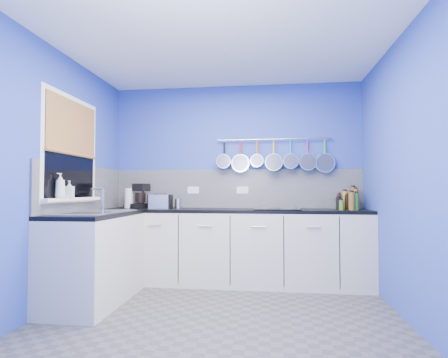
% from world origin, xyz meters
% --- Properties ---
extents(floor, '(3.20, 3.00, 0.02)m').
position_xyz_m(floor, '(0.00, 0.00, -0.01)').
color(floor, '#47474C').
rests_on(floor, ground).
extents(ceiling, '(3.20, 3.00, 0.02)m').
position_xyz_m(ceiling, '(0.00, 0.00, 2.51)').
color(ceiling, white).
rests_on(ceiling, ground).
extents(wall_back, '(3.20, 0.02, 2.50)m').
position_xyz_m(wall_back, '(0.00, 1.51, 1.25)').
color(wall_back, '#2D43AE').
rests_on(wall_back, ground).
extents(wall_front, '(3.20, 0.02, 2.50)m').
position_xyz_m(wall_front, '(0.00, -1.51, 1.25)').
color(wall_front, '#2D43AE').
rests_on(wall_front, ground).
extents(wall_left, '(0.02, 3.00, 2.50)m').
position_xyz_m(wall_left, '(-1.61, 0.00, 1.25)').
color(wall_left, '#2D43AE').
rests_on(wall_left, ground).
extents(wall_right, '(0.02, 3.00, 2.50)m').
position_xyz_m(wall_right, '(1.61, 0.00, 1.25)').
color(wall_right, '#2D43AE').
rests_on(wall_right, ground).
extents(backsplash_back, '(3.20, 0.02, 0.50)m').
position_xyz_m(backsplash_back, '(0.00, 1.49, 1.15)').
color(backsplash_back, '#9A9DA4').
rests_on(backsplash_back, wall_back).
extents(backsplash_left, '(0.02, 1.80, 0.50)m').
position_xyz_m(backsplash_left, '(-1.59, 0.60, 1.15)').
color(backsplash_left, '#9A9DA4').
rests_on(backsplash_left, wall_left).
extents(cabinet_run_back, '(3.20, 0.60, 0.86)m').
position_xyz_m(cabinet_run_back, '(0.00, 1.20, 0.43)').
color(cabinet_run_back, beige).
rests_on(cabinet_run_back, ground).
extents(worktop_back, '(3.20, 0.60, 0.04)m').
position_xyz_m(worktop_back, '(0.00, 1.20, 0.88)').
color(worktop_back, black).
rests_on(worktop_back, cabinet_run_back).
extents(cabinet_run_left, '(0.60, 1.20, 0.86)m').
position_xyz_m(cabinet_run_left, '(-1.30, 0.30, 0.43)').
color(cabinet_run_left, beige).
rests_on(cabinet_run_left, ground).
extents(worktop_left, '(0.60, 1.20, 0.04)m').
position_xyz_m(worktop_left, '(-1.30, 0.30, 0.88)').
color(worktop_left, black).
rests_on(worktop_left, cabinet_run_left).
extents(window_frame, '(0.01, 1.00, 1.10)m').
position_xyz_m(window_frame, '(-1.58, 0.30, 1.55)').
color(window_frame, white).
rests_on(window_frame, wall_left).
extents(window_glass, '(0.01, 0.90, 1.00)m').
position_xyz_m(window_glass, '(-1.57, 0.30, 1.55)').
color(window_glass, black).
rests_on(window_glass, wall_left).
extents(bamboo_blind, '(0.01, 0.90, 0.55)m').
position_xyz_m(bamboo_blind, '(-1.56, 0.30, 1.77)').
color(bamboo_blind, '#B27742').
rests_on(bamboo_blind, wall_left).
extents(window_sill, '(0.10, 0.98, 0.03)m').
position_xyz_m(window_sill, '(-1.55, 0.30, 1.04)').
color(window_sill, white).
rests_on(window_sill, wall_left).
extents(sink_unit, '(0.50, 0.95, 0.01)m').
position_xyz_m(sink_unit, '(-1.30, 0.30, 0.90)').
color(sink_unit, silver).
rests_on(sink_unit, worktop_left).
extents(mixer_tap, '(0.12, 0.08, 0.26)m').
position_xyz_m(mixer_tap, '(-1.14, 0.12, 1.03)').
color(mixer_tap, silver).
rests_on(mixer_tap, worktop_left).
extents(socket_left, '(0.15, 0.01, 0.09)m').
position_xyz_m(socket_left, '(-0.55, 1.48, 1.13)').
color(socket_left, white).
rests_on(socket_left, backsplash_back).
extents(socket_right, '(0.15, 0.01, 0.09)m').
position_xyz_m(socket_right, '(0.10, 1.48, 1.13)').
color(socket_right, white).
rests_on(socket_right, backsplash_back).
extents(pot_rail, '(1.45, 0.02, 0.02)m').
position_xyz_m(pot_rail, '(0.50, 1.45, 1.78)').
color(pot_rail, silver).
rests_on(pot_rail, wall_back).
extents(soap_bottle_a, '(0.11, 0.11, 0.24)m').
position_xyz_m(soap_bottle_a, '(-1.53, 0.04, 1.17)').
color(soap_bottle_a, white).
rests_on(soap_bottle_a, window_sill).
extents(soap_bottle_b, '(0.09, 0.09, 0.17)m').
position_xyz_m(soap_bottle_b, '(-1.53, 0.20, 1.14)').
color(soap_bottle_b, white).
rests_on(soap_bottle_b, window_sill).
extents(paper_towel, '(0.13, 0.13, 0.25)m').
position_xyz_m(paper_towel, '(-1.34, 1.26, 1.03)').
color(paper_towel, white).
rests_on(paper_towel, worktop_back).
extents(coffee_maker, '(0.23, 0.24, 0.31)m').
position_xyz_m(coffee_maker, '(-1.18, 1.25, 1.06)').
color(coffee_maker, black).
rests_on(coffee_maker, worktop_back).
extents(toaster, '(0.29, 0.19, 0.17)m').
position_xyz_m(toaster, '(-0.92, 1.24, 0.99)').
color(toaster, silver).
rests_on(toaster, worktop_back).
extents(canister, '(0.09, 0.09, 0.12)m').
position_xyz_m(canister, '(-0.71, 1.32, 0.96)').
color(canister, silver).
rests_on(canister, worktop_back).
extents(hob, '(0.54, 0.47, 0.01)m').
position_xyz_m(hob, '(0.53, 1.14, 0.91)').
color(hob, black).
rests_on(hob, worktop_back).
extents(pan_0, '(0.19, 0.11, 0.38)m').
position_xyz_m(pan_0, '(-0.13, 1.44, 1.59)').
color(pan_0, silver).
rests_on(pan_0, pot_rail).
extents(pan_1, '(0.23, 0.07, 0.42)m').
position_xyz_m(pan_1, '(0.08, 1.44, 1.57)').
color(pan_1, silver).
rests_on(pan_1, pot_rail).
extents(pan_2, '(0.16, 0.07, 0.35)m').
position_xyz_m(pan_2, '(0.29, 1.44, 1.60)').
color(pan_2, silver).
rests_on(pan_2, pot_rail).
extents(pan_3, '(0.22, 0.11, 0.41)m').
position_xyz_m(pan_3, '(0.50, 1.44, 1.57)').
color(pan_3, silver).
rests_on(pan_3, pot_rail).
extents(pan_4, '(0.20, 0.10, 0.39)m').
position_xyz_m(pan_4, '(0.71, 1.44, 1.59)').
color(pan_4, silver).
rests_on(pan_4, pot_rail).
extents(pan_5, '(0.22, 0.09, 0.41)m').
position_xyz_m(pan_5, '(0.92, 1.44, 1.58)').
color(pan_5, silver).
rests_on(pan_5, pot_rail).
extents(pan_6, '(0.24, 0.06, 0.43)m').
position_xyz_m(pan_6, '(1.14, 1.44, 1.56)').
color(pan_6, silver).
rests_on(pan_6, pot_rail).
extents(condiment_0, '(0.07, 0.07, 0.27)m').
position_xyz_m(condiment_0, '(1.44, 1.33, 1.03)').
color(condiment_0, brown).
rests_on(condiment_0, worktop_back).
extents(condiment_1, '(0.07, 0.07, 0.22)m').
position_xyz_m(condiment_1, '(1.35, 1.32, 1.01)').
color(condiment_1, olive).
rests_on(condiment_1, worktop_back).
extents(condiment_2, '(0.05, 0.05, 0.18)m').
position_xyz_m(condiment_2, '(1.28, 1.31, 0.99)').
color(condiment_2, '#4C190C').
rests_on(condiment_2, worktop_back).
extents(condiment_3, '(0.06, 0.06, 0.24)m').
position_xyz_m(condiment_3, '(1.45, 1.21, 1.02)').
color(condiment_3, '#8C5914').
rests_on(condiment_3, worktop_back).
extents(condiment_4, '(0.06, 0.06, 0.17)m').
position_xyz_m(condiment_4, '(1.35, 1.23, 0.98)').
color(condiment_4, black).
rests_on(condiment_4, worktop_back).
extents(condiment_5, '(0.07, 0.07, 0.15)m').
position_xyz_m(condiment_5, '(1.25, 1.20, 0.97)').
color(condiment_5, black).
rests_on(condiment_5, worktop_back).
extents(condiment_6, '(0.06, 0.06, 0.19)m').
position_xyz_m(condiment_6, '(1.43, 1.13, 1.00)').
color(condiment_6, '#265919').
rests_on(condiment_6, worktop_back).
extents(condiment_7, '(0.07, 0.07, 0.20)m').
position_xyz_m(condiment_7, '(1.38, 1.11, 1.00)').
color(condiment_7, brown).
rests_on(condiment_7, worktop_back).
extents(condiment_8, '(0.05, 0.05, 0.11)m').
position_xyz_m(condiment_8, '(1.27, 1.13, 0.96)').
color(condiment_8, '#3F721E').
rests_on(condiment_8, worktop_back).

